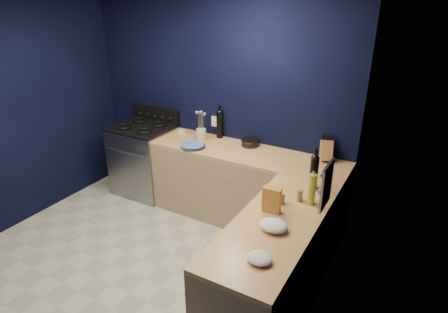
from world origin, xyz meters
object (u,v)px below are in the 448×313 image
Objects in this scene: gas_range at (145,160)px; crouton_bag at (272,200)px; utensil_crock at (201,134)px; plate_stack at (192,146)px; knife_block at (326,150)px.

crouton_bag is at bearing -24.15° from gas_range.
gas_range is 6.35× the size of utensil_crock.
plate_stack reaches higher than gas_range.
gas_range is at bearing -174.64° from utensil_crock.
crouton_bag is at bearing -38.26° from utensil_crock.
utensil_crock is at bearing 138.05° from crouton_bag.
knife_block is at bearing 6.83° from utensil_crock.
gas_range is at bearing 164.99° from knife_block.
utensil_crock is 0.66× the size of crouton_bag.
knife_block reaches higher than crouton_bag.
plate_stack is at bearing -10.30° from gas_range.
plate_stack is at bearing -82.00° from utensil_crock.
crouton_bag is (2.27, -1.02, 0.55)m from gas_range.
crouton_bag is (1.36, -0.85, 0.09)m from plate_stack.
knife_block is at bearing 16.33° from plate_stack.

